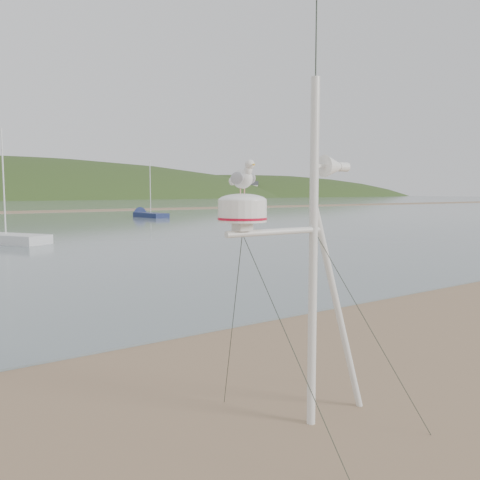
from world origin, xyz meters
TOP-DOWN VIEW (x-y plane):
  - mast_rig at (2.69, -0.23)m, footprint 2.25×2.41m
  - sailboat_blue_far at (22.78, 48.31)m, footprint 2.10×6.94m

SIDE VIEW (x-z plane):
  - sailboat_blue_far at x=22.78m, z-range -3.10..3.71m
  - mast_rig at x=2.69m, z-range -1.32..3.77m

